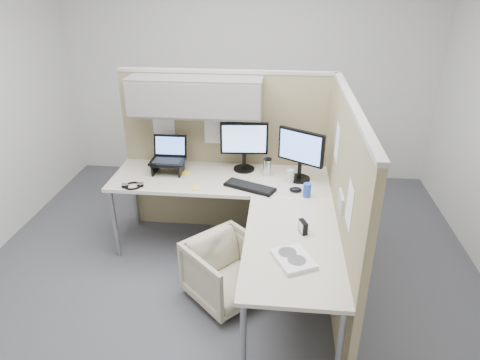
# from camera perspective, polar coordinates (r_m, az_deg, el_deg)

# --- Properties ---
(ground) EXTENTS (4.50, 4.50, 0.00)m
(ground) POSITION_cam_1_polar(r_m,az_deg,el_deg) (3.84, -1.91, -13.08)
(ground) COLOR #44454B
(ground) RESTS_ON ground
(partition_back) EXTENTS (2.00, 0.36, 1.63)m
(partition_back) POSITION_cam_1_polar(r_m,az_deg,el_deg) (4.06, -3.66, 6.91)
(partition_back) COLOR #988963
(partition_back) RESTS_ON ground
(partition_right) EXTENTS (0.07, 2.03, 1.63)m
(partition_right) POSITION_cam_1_polar(r_m,az_deg,el_deg) (3.34, 13.27, -3.46)
(partition_right) COLOR #988963
(partition_right) RESTS_ON ground
(desk) EXTENTS (2.00, 1.98, 0.73)m
(desk) POSITION_cam_1_polar(r_m,az_deg,el_deg) (3.55, 0.20, -3.26)
(desk) COLOR beige
(desk) RESTS_ON ground
(office_chair) EXTENTS (0.76, 0.76, 0.57)m
(office_chair) POSITION_cam_1_polar(r_m,az_deg,el_deg) (3.49, -1.78, -11.68)
(office_chair) COLOR beige
(office_chair) RESTS_ON ground
(monitor_left) EXTENTS (0.44, 0.20, 0.47)m
(monitor_left) POSITION_cam_1_polar(r_m,az_deg,el_deg) (3.96, 0.55, 5.02)
(monitor_left) COLOR black
(monitor_left) RESTS_ON desk
(monitor_right) EXTENTS (0.39, 0.26, 0.47)m
(monitor_right) POSITION_cam_1_polar(r_m,az_deg,el_deg) (3.79, 8.09, 3.82)
(monitor_right) COLOR black
(monitor_right) RESTS_ON desk
(laptop_station) EXTENTS (0.31, 0.27, 0.33)m
(laptop_station) POSITION_cam_1_polar(r_m,az_deg,el_deg) (4.03, -9.54, 2.75)
(laptop_station) COLOR black
(laptop_station) RESTS_ON desk
(keyboard) EXTENTS (0.47, 0.32, 0.02)m
(keyboard) POSITION_cam_1_polar(r_m,az_deg,el_deg) (3.71, 1.31, -0.94)
(keyboard) COLOR black
(keyboard) RESTS_ON desk
(mouse) EXTENTS (0.11, 0.07, 0.04)m
(mouse) POSITION_cam_1_polar(r_m,az_deg,el_deg) (3.68, 7.43, -1.26)
(mouse) COLOR black
(mouse) RESTS_ON desk
(travel_mug) EXTENTS (0.08, 0.08, 0.16)m
(travel_mug) POSITION_cam_1_polar(r_m,az_deg,el_deg) (3.93, 3.66, 1.76)
(travel_mug) COLOR silver
(travel_mug) RESTS_ON desk
(soda_can_green) EXTENTS (0.07, 0.07, 0.12)m
(soda_can_green) POSITION_cam_1_polar(r_m,az_deg,el_deg) (3.59, 8.93, -1.36)
(soda_can_green) COLOR #1E3FA5
(soda_can_green) RESTS_ON desk
(soda_can_silver) EXTENTS (0.07, 0.07, 0.12)m
(soda_can_silver) POSITION_cam_1_polar(r_m,az_deg,el_deg) (3.82, 6.75, 0.54)
(soda_can_silver) COLOR silver
(soda_can_silver) RESTS_ON desk
(sticky_note_a) EXTENTS (0.09, 0.09, 0.01)m
(sticky_note_a) POSITION_cam_1_polar(r_m,az_deg,el_deg) (3.72, -5.87, -1.08)
(sticky_note_a) COLOR yellow
(sticky_note_a) RESTS_ON desk
(sticky_note_c) EXTENTS (0.09, 0.09, 0.01)m
(sticky_note_c) POSITION_cam_1_polar(r_m,az_deg,el_deg) (4.01, -7.17, 0.92)
(sticky_note_c) COLOR yellow
(sticky_note_c) RESTS_ON desk
(headphones) EXTENTS (0.18, 0.18, 0.03)m
(headphones) POSITION_cam_1_polar(r_m,az_deg,el_deg) (3.84, -14.11, -0.72)
(headphones) COLOR black
(headphones) RESTS_ON desk
(paper_stack) EXTENTS (0.32, 0.34, 0.03)m
(paper_stack) POSITION_cam_1_polar(r_m,az_deg,el_deg) (2.83, 7.13, -10.43)
(paper_stack) COLOR white
(paper_stack) RESTS_ON desk
(desk_clock) EXTENTS (0.07, 0.10, 0.09)m
(desk_clock) POSITION_cam_1_polar(r_m,az_deg,el_deg) (3.11, 8.39, -6.21)
(desk_clock) COLOR black
(desk_clock) RESTS_ON desk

